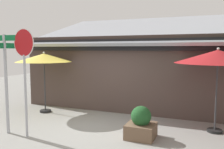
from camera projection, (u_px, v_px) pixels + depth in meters
The scene contains 7 objects.
ground_plane at pixel (93, 129), 7.77m from camera, with size 28.00×28.00×0.10m, color gray.
cafe_building at pixel (147, 68), 11.63m from camera, with size 9.96×5.92×4.32m.
street_sign_post at pixel (6, 73), 7.05m from camera, with size 0.95×0.89×2.92m.
stop_sign at pixel (24, 62), 6.71m from camera, with size 0.78×0.13×3.08m.
patio_umbrella_mustard_left at pixel (44, 58), 9.43m from camera, with size 2.18×2.18×2.41m.
patio_umbrella_crimson_center at pixel (218, 57), 7.07m from camera, with size 2.52×2.52×2.56m.
sidewalk_planter at pixel (141, 125), 6.80m from camera, with size 0.79×0.79×0.92m.
Camera 1 is at (3.38, -6.77, 2.50)m, focal length 38.64 mm.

